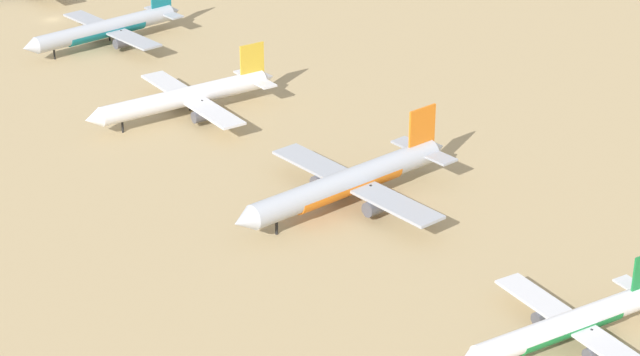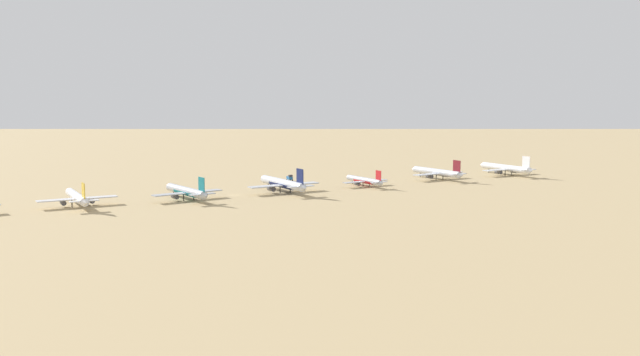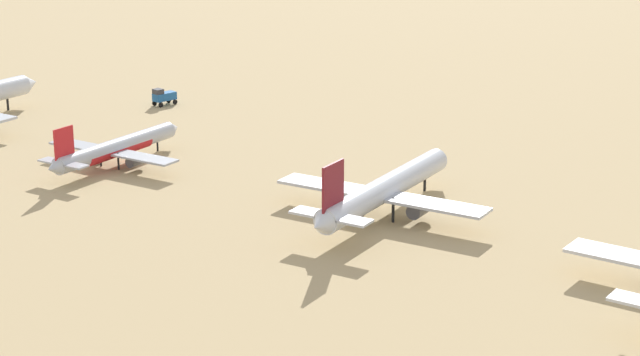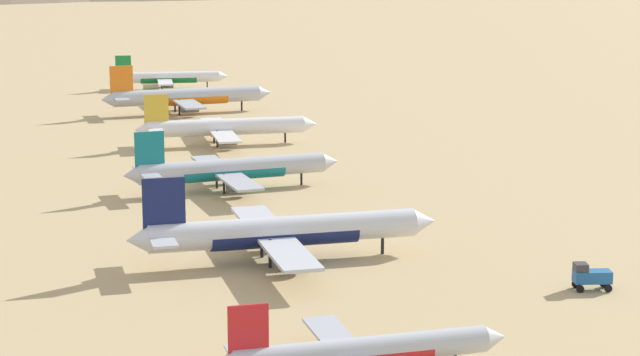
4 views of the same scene
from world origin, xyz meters
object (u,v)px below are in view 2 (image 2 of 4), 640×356
(parked_jet_1, at_px, (437,172))
(parked_jet_3, at_px, (283,184))
(parked_jet_0, at_px, (506,168))
(parked_jet_2, at_px, (364,180))
(parked_jet_4, at_px, (186,191))
(service_truck, at_px, (290,178))
(parked_jet_5, at_px, (77,197))

(parked_jet_1, xyz_separation_m, parked_jet_3, (-3.14, 103.92, 0.36))
(parked_jet_0, height_order, parked_jet_2, parked_jet_0)
(parked_jet_0, relative_size, parked_jet_3, 0.94)
(parked_jet_0, relative_size, parked_jet_4, 1.05)
(parked_jet_2, relative_size, service_truck, 6.23)
(parked_jet_0, relative_size, parked_jet_2, 1.31)
(parked_jet_3, bearing_deg, parked_jet_2, -91.29)
(parked_jet_0, height_order, service_truck, parked_jet_0)
(parked_jet_4, xyz_separation_m, service_truck, (38.62, -75.65, -2.06))
(parked_jet_5, bearing_deg, parked_jet_1, -90.96)
(parked_jet_0, distance_m, parked_jet_2, 105.92)
(parked_jet_2, bearing_deg, parked_jet_1, -85.53)
(parked_jet_2, bearing_deg, parked_jet_3, 88.71)
(parked_jet_0, height_order, parked_jet_4, parked_jet_0)
(parked_jet_0, height_order, parked_jet_5, parked_jet_0)
(parked_jet_2, relative_size, parked_jet_5, 0.80)
(parked_jet_0, xyz_separation_m, parked_jet_5, (7.54, 255.99, -0.21))
(parked_jet_0, bearing_deg, parked_jet_2, 90.07)
(parked_jet_4, bearing_deg, service_truck, -62.96)
(parked_jet_1, height_order, parked_jet_2, parked_jet_1)
(parked_jet_3, height_order, service_truck, parked_jet_3)
(parked_jet_3, xyz_separation_m, service_truck, (39.03, -24.20, -2.54))
(service_truck, bearing_deg, parked_jet_2, -147.80)
(parked_jet_4, distance_m, parked_jet_5, 49.54)
(parked_jet_0, bearing_deg, parked_jet_1, 85.42)
(parked_jet_5, bearing_deg, parked_jet_2, -92.92)
(parked_jet_0, relative_size, service_truck, 8.18)
(parked_jet_5, bearing_deg, parked_jet_4, -97.13)
(parked_jet_2, relative_size, parked_jet_4, 0.80)
(parked_jet_1, distance_m, parked_jet_3, 103.97)
(parked_jet_3, distance_m, service_truck, 45.99)
(parked_jet_1, distance_m, parked_jet_5, 204.55)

